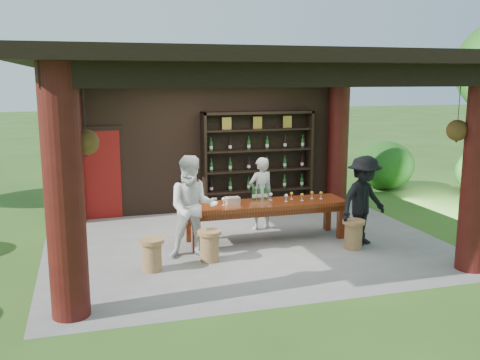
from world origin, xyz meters
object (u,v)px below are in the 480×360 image
object	(u,v)px
stool_near_right	(353,233)
guest_woman	(193,207)
tasting_table	(266,208)
host	(261,193)
stool_far_left	(152,254)
guest_man	(364,201)
wine_shelf	(258,161)
stool_near_left	(209,245)
napkin_basket	(233,201)

from	to	relation	value
stool_near_right	guest_woman	xyz separation A→B (m)	(-2.93, 0.35, 0.62)
tasting_table	guest_woman	world-z (taller)	guest_woman
stool_near_right	host	bearing A→B (deg)	125.21
stool_far_left	guest_man	bearing A→B (deg)	4.49
stool_near_right	guest_man	distance (m)	0.66
tasting_table	stool_near_right	size ratio (longest dim) A/B	5.81
wine_shelf	stool_far_left	distance (m)	4.63
wine_shelf	guest_woman	distance (m)	3.71
stool_near_left	stool_near_right	xyz separation A→B (m)	(2.70, -0.08, 0.00)
guest_man	napkin_basket	distance (m)	2.46
tasting_table	guest_woman	distance (m)	1.69
wine_shelf	napkin_basket	bearing A→B (deg)	-118.38
stool_far_left	napkin_basket	distance (m)	2.07
stool_near_right	guest_woman	bearing A→B (deg)	173.27
stool_near_right	guest_man	xyz separation A→B (m)	(0.29, 0.20, 0.56)
wine_shelf	host	bearing A→B (deg)	-106.05
wine_shelf	guest_man	world-z (taller)	wine_shelf
guest_woman	stool_near_right	bearing A→B (deg)	2.06
stool_far_left	guest_woman	distance (m)	1.10
wine_shelf	napkin_basket	distance (m)	2.71
host	stool_near_left	bearing A→B (deg)	35.12
stool_near_left	napkin_basket	bearing A→B (deg)	53.45
stool_near_right	stool_far_left	distance (m)	3.71
guest_man	stool_far_left	bearing A→B (deg)	164.06
stool_near_left	host	bearing A→B (deg)	48.17
stool_near_right	tasting_table	bearing A→B (deg)	144.89
tasting_table	stool_far_left	xyz separation A→B (m)	(-2.33, -1.09, -0.35)
wine_shelf	stool_far_left	world-z (taller)	wine_shelf
tasting_table	wine_shelf	bearing A→B (deg)	75.39
stool_near_left	stool_far_left	size ratio (longest dim) A/B	1.01
wine_shelf	stool_near_right	bearing A→B (deg)	-77.19
guest_woman	guest_man	distance (m)	3.22
stool_far_left	host	bearing A→B (deg)	36.64
stool_near_right	guest_man	world-z (taller)	guest_man
wine_shelf	napkin_basket	world-z (taller)	wine_shelf
stool_near_left	guest_man	bearing A→B (deg)	2.23
guest_man	tasting_table	bearing A→B (deg)	134.72
guest_woman	napkin_basket	bearing A→B (deg)	44.01
host	guest_man	bearing A→B (deg)	121.51
tasting_table	host	xyz separation A→B (m)	(0.16, 0.76, 0.12)
stool_near_right	napkin_basket	bearing A→B (deg)	154.44
stool_near_left	napkin_basket	size ratio (longest dim) A/B	2.07
guest_woman	stool_far_left	bearing A→B (deg)	-140.52
wine_shelf	tasting_table	size ratio (longest dim) A/B	0.85
wine_shelf	host	size ratio (longest dim) A/B	1.76
stool_near_right	host	distance (m)	2.17
stool_far_left	guest_woman	xyz separation A→B (m)	(0.78, 0.46, 0.62)
napkin_basket	stool_far_left	bearing A→B (deg)	-146.84
tasting_table	stool_near_right	xyz separation A→B (m)	(1.38, -0.97, -0.34)
wine_shelf	stool_far_left	size ratio (longest dim) A/B	4.98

